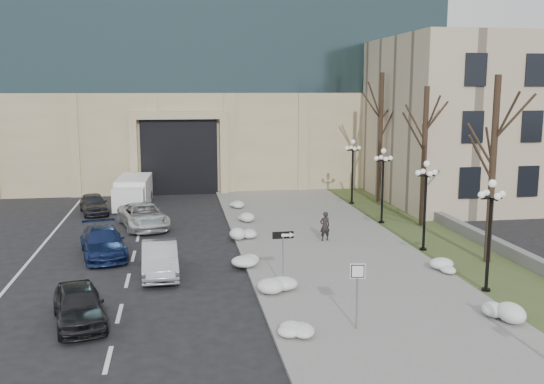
% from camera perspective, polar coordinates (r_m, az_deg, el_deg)
% --- Properties ---
extents(ground, '(160.00, 160.00, 0.00)m').
position_cam_1_polar(ground, '(18.82, 5.12, -16.71)').
color(ground, black).
rests_on(ground, ground).
extents(sidewalk, '(9.00, 40.00, 0.12)m').
position_cam_1_polar(sidewalk, '(32.38, 5.11, -5.18)').
color(sidewalk, gray).
rests_on(sidewalk, ground).
extents(curb, '(0.30, 40.00, 0.14)m').
position_cam_1_polar(curb, '(31.60, -2.87, -5.50)').
color(curb, gray).
rests_on(curb, ground).
extents(grass_strip, '(4.00, 40.00, 0.10)m').
position_cam_1_polar(grass_strip, '(34.51, 15.67, -4.59)').
color(grass_strip, '#3C4C26').
rests_on(grass_strip, ground).
extents(stone_wall, '(0.50, 30.00, 0.70)m').
position_cam_1_polar(stone_wall, '(37.04, 17.22, -3.21)').
color(stone_wall, slate).
rests_on(stone_wall, ground).
extents(classical_building, '(22.00, 18.12, 12.00)m').
position_cam_1_polar(classical_building, '(51.54, 21.71, 6.41)').
color(classical_building, '#BDA98D').
rests_on(classical_building, ground).
extents(car_a, '(2.58, 4.44, 1.42)m').
position_cam_1_polar(car_a, '(23.12, -17.73, -10.09)').
color(car_a, black).
rests_on(car_a, ground).
extents(car_b, '(1.75, 4.56, 1.48)m').
position_cam_1_polar(car_b, '(28.01, -10.51, -6.24)').
color(car_b, '#B7B9BF').
rests_on(car_b, ground).
extents(car_c, '(2.99, 5.30, 1.45)m').
position_cam_1_polar(car_c, '(31.72, -15.62, -4.58)').
color(car_c, navy).
rests_on(car_c, ground).
extents(car_d, '(3.66, 5.69, 1.46)m').
position_cam_1_polar(car_d, '(37.55, -12.01, -2.22)').
color(car_d, silver).
rests_on(car_d, ground).
extents(car_e, '(2.52, 4.27, 1.36)m').
position_cam_1_polar(car_e, '(42.64, -16.44, -1.06)').
color(car_e, '#2F3035').
rests_on(car_e, ground).
extents(pedestrian, '(0.65, 0.49, 1.61)m').
position_cam_1_polar(pedestrian, '(33.31, 5.00, -3.22)').
color(pedestrian, black).
rests_on(pedestrian, sidewalk).
extents(box_truck, '(2.54, 6.40, 2.00)m').
position_cam_1_polar(box_truck, '(44.79, -12.93, -0.03)').
color(box_truck, silver).
rests_on(box_truck, ground).
extents(one_way_sign, '(0.94, 0.25, 2.52)m').
position_cam_1_polar(one_way_sign, '(25.23, 1.39, -4.71)').
color(one_way_sign, slate).
rests_on(one_way_sign, ground).
extents(keep_sign, '(0.53, 0.13, 2.46)m').
position_cam_1_polar(keep_sign, '(21.22, 8.04, -8.38)').
color(keep_sign, slate).
rests_on(keep_sign, ground).
extents(snow_clump_b, '(1.10, 1.60, 0.36)m').
position_cam_1_polar(snow_clump_b, '(20.82, 2.53, -13.08)').
color(snow_clump_b, white).
rests_on(snow_clump_b, sidewalk).
extents(snow_clump_c, '(1.10, 1.60, 0.36)m').
position_cam_1_polar(snow_clump_c, '(25.51, 0.22, -8.70)').
color(snow_clump_c, white).
rests_on(snow_clump_c, sidewalk).
extents(snow_clump_d, '(1.10, 1.60, 0.36)m').
position_cam_1_polar(snow_clump_d, '(28.61, -1.83, -6.66)').
color(snow_clump_d, white).
rests_on(snow_clump_d, sidewalk).
extents(snow_clump_e, '(1.10, 1.60, 0.36)m').
position_cam_1_polar(snow_clump_e, '(34.04, -2.74, -3.99)').
color(snow_clump_e, white).
rests_on(snow_clump_e, sidewalk).
extents(snow_clump_f, '(1.10, 1.60, 0.36)m').
position_cam_1_polar(snow_clump_f, '(38.20, -2.93, -2.48)').
color(snow_clump_f, white).
rests_on(snow_clump_f, sidewalk).
extents(snow_clump_g, '(1.10, 1.60, 0.36)m').
position_cam_1_polar(snow_clump_g, '(42.67, -3.67, -1.19)').
color(snow_clump_g, white).
rests_on(snow_clump_g, sidewalk).
extents(snow_clump_h, '(1.10, 1.60, 0.36)m').
position_cam_1_polar(snow_clump_h, '(23.92, 20.82, -10.64)').
color(snow_clump_h, white).
rests_on(snow_clump_h, sidewalk).
extents(snow_clump_i, '(1.10, 1.60, 0.36)m').
position_cam_1_polar(snow_clump_i, '(29.14, 16.01, -6.73)').
color(snow_clump_i, white).
rests_on(snow_clump_i, sidewalk).
extents(lamppost_a, '(1.18, 1.18, 4.76)m').
position_cam_1_polar(lamppost_a, '(26.14, 19.85, -2.54)').
color(lamppost_a, black).
rests_on(lamppost_a, ground).
extents(lamppost_b, '(1.18, 1.18, 4.76)m').
position_cam_1_polar(lamppost_b, '(31.87, 14.25, -0.14)').
color(lamppost_b, black).
rests_on(lamppost_b, ground).
extents(lamppost_c, '(1.18, 1.18, 4.76)m').
position_cam_1_polar(lamppost_c, '(37.85, 10.39, 1.53)').
color(lamppost_c, black).
rests_on(lamppost_c, ground).
extents(lamppost_d, '(1.18, 1.18, 4.76)m').
position_cam_1_polar(lamppost_d, '(43.98, 7.60, 2.73)').
color(lamppost_d, black).
rests_on(lamppost_d, ground).
extents(tree_near, '(3.20, 3.20, 9.00)m').
position_cam_1_polar(tree_near, '(30.27, 20.18, 4.32)').
color(tree_near, black).
rests_on(tree_near, ground).
extents(tree_mid, '(3.20, 3.20, 8.50)m').
position_cam_1_polar(tree_mid, '(37.46, 14.21, 5.05)').
color(tree_mid, black).
rests_on(tree_mid, ground).
extents(tree_far, '(3.20, 3.20, 9.50)m').
position_cam_1_polar(tree_far, '(44.87, 10.21, 6.75)').
color(tree_far, black).
rests_on(tree_far, ground).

